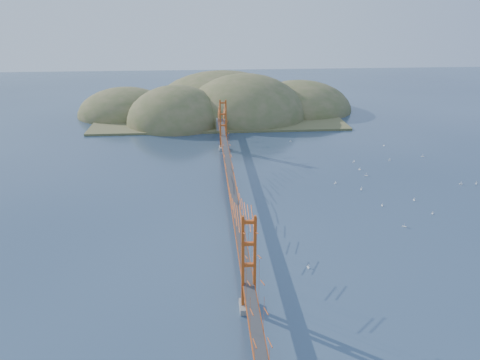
{
  "coord_description": "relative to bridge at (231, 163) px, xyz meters",
  "views": [
    {
      "loc": [
        -4.47,
        -73.83,
        32.91
      ],
      "look_at": [
        1.45,
        0.0,
        4.02
      ],
      "focal_mm": 35.0,
      "sensor_mm": 36.0,
      "label": 1
    }
  ],
  "objects": [
    {
      "name": "sailboat_7",
      "position": [
        35.57,
        19.08,
        -6.87
      ],
      "size": [
        0.54,
        0.5,
        0.61
      ],
      "color": "white",
      "rests_on": "ground"
    },
    {
      "name": "far_headlands",
      "position": [
        2.21,
        68.33,
        -7.01
      ],
      "size": [
        84.0,
        58.0,
        25.0
      ],
      "color": "olive",
      "rests_on": "ground"
    },
    {
      "name": "sailboat_16",
      "position": [
        27.42,
        10.32,
        -6.85
      ],
      "size": [
        0.65,
        0.64,
        0.73
      ],
      "color": "white",
      "rests_on": "ground"
    },
    {
      "name": "sailboat_1",
      "position": [
        27.27,
        13.93,
        -6.86
      ],
      "size": [
        0.58,
        0.59,
        0.66
      ],
      "color": "white",
      "rests_on": "ground"
    },
    {
      "name": "sailboat_5",
      "position": [
        31.75,
        -2.14,
        -6.86
      ],
      "size": [
        0.52,
        0.6,
        0.69
      ],
      "color": "white",
      "rests_on": "ground"
    },
    {
      "name": "sailboat_9",
      "position": [
        46.71,
        4.3,
        -6.85
      ],
      "size": [
        0.68,
        0.68,
        0.72
      ],
      "color": "white",
      "rests_on": "ground"
    },
    {
      "name": "sailboat_8",
      "position": [
        27.49,
        18.53,
        -6.87
      ],
      "size": [
        0.53,
        0.49,
        0.6
      ],
      "color": "white",
      "rests_on": "ground"
    },
    {
      "name": "sailboat_10",
      "position": [
        8.64,
        -22.16,
        -6.86
      ],
      "size": [
        0.53,
        0.59,
        0.67
      ],
      "color": "white",
      "rests_on": "ground"
    },
    {
      "name": "sailboat_0",
      "position": [
        24.13,
        3.38,
        -6.86
      ],
      "size": [
        0.55,
        0.61,
        0.69
      ],
      "color": "white",
      "rests_on": "ground"
    },
    {
      "name": "sailboat_6",
      "position": [
        25.92,
        -11.81,
        -6.85
      ],
      "size": [
        0.68,
        0.68,
        0.72
      ],
      "color": "white",
      "rests_on": "ground"
    },
    {
      "name": "sailboat_15",
      "position": [
        38.32,
        29.69,
        -6.87
      ],
      "size": [
        0.41,
        0.5,
        0.59
      ],
      "color": "white",
      "rests_on": "ground"
    },
    {
      "name": "sailboat_4",
      "position": [
        25.37,
        -3.92,
        -6.87
      ],
      "size": [
        0.47,
        0.54,
        0.62
      ],
      "color": "white",
      "rests_on": "ground"
    },
    {
      "name": "sailboat_3",
      "position": [
        20.17,
        6.66,
        -6.87
      ],
      "size": [
        0.52,
        0.49,
        0.58
      ],
      "color": "white",
      "rests_on": "ground"
    },
    {
      "name": "bridge",
      "position": [
        0.0,
        0.0,
        0.0
      ],
      "size": [
        2.2,
        94.4,
        12.0
      ],
      "color": "gray",
      "rests_on": "ground"
    },
    {
      "name": "sailboat_12",
      "position": [
        16.73,
        35.13,
        -6.87
      ],
      "size": [
        0.54,
        0.5,
        0.61
      ],
      "color": "white",
      "rests_on": "ground"
    },
    {
      "name": "sailboat_17",
      "position": [
        43.86,
        20.99,
        -6.85
      ],
      "size": [
        0.62,
        0.62,
        0.7
      ],
      "color": "white",
      "rests_on": "ground"
    },
    {
      "name": "sailboat_11",
      "position": [
        43.79,
        4.46,
        -6.86
      ],
      "size": [
        0.6,
        0.57,
        0.67
      ],
      "color": "white",
      "rests_on": "ground"
    },
    {
      "name": "sailboat_14",
      "position": [
        32.43,
        -7.67,
        -6.86
      ],
      "size": [
        0.56,
        0.56,
        0.63
      ],
      "color": "white",
      "rests_on": "ground"
    },
    {
      "name": "ground",
      "position": [
        0.0,
        -0.18,
        -7.01
      ],
      "size": [
        320.0,
        320.0,
        0.0
      ],
      "primitive_type": "plane",
      "color": "#293C53",
      "rests_on": "ground"
    }
  ]
}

